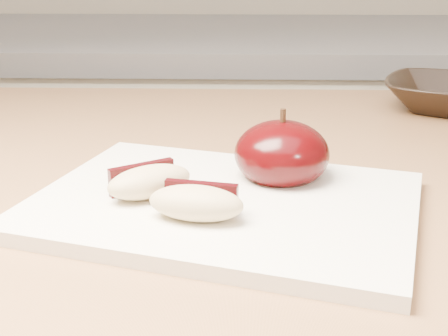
{
  "coord_description": "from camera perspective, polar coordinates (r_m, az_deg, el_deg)",
  "views": [
    {
      "loc": [
        0.01,
        -0.09,
        1.1
      ],
      "look_at": [
        -0.01,
        0.37,
        0.94
      ],
      "focal_mm": 50.0,
      "sensor_mm": 36.0,
      "label": 1
    }
  ],
  "objects": [
    {
      "name": "back_cabinet",
      "position": [
        1.43,
        1.28,
        -6.41
      ],
      "size": [
        2.4,
        0.62,
        0.94
      ],
      "color": "silver",
      "rests_on": "ground"
    },
    {
      "name": "apple_wedge_b",
      "position": [
        0.45,
        -2.52,
        -3.15
      ],
      "size": [
        0.08,
        0.05,
        0.03
      ],
      "rotation": [
        0.0,
        0.0,
        -0.2
      ],
      "color": "tan",
      "rests_on": "cutting_board"
    },
    {
      "name": "cutting_board",
      "position": [
        0.49,
        0.0,
        -3.37
      ],
      "size": [
        0.34,
        0.29,
        0.01
      ],
      "primitive_type": "cube",
      "rotation": [
        0.0,
        0.0,
        -0.29
      ],
      "color": "white",
      "rests_on": "island_counter"
    },
    {
      "name": "apple_wedge_a",
      "position": [
        0.49,
        -6.9,
        -1.21
      ],
      "size": [
        0.08,
        0.07,
        0.03
      ],
      "rotation": [
        0.0,
        0.0,
        0.59
      ],
      "color": "tan",
      "rests_on": "cutting_board"
    },
    {
      "name": "apple_half",
      "position": [
        0.53,
        5.3,
        1.3
      ],
      "size": [
        0.09,
        0.09,
        0.07
      ],
      "rotation": [
        0.0,
        0.0,
        -0.14
      ],
      "color": "black",
      "rests_on": "cutting_board"
    }
  ]
}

